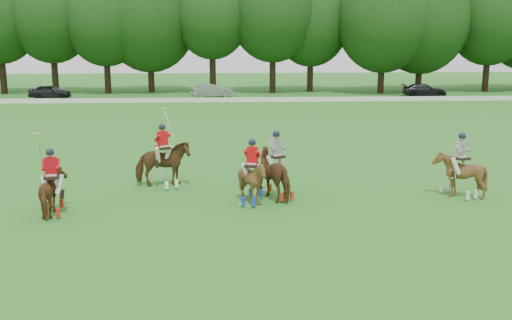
{
  "coord_description": "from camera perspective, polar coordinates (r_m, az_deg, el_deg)",
  "views": [
    {
      "loc": [
        0.94,
        -15.75,
        5.54
      ],
      "look_at": [
        2.13,
        4.2,
        1.4
      ],
      "focal_mm": 40.0,
      "sensor_mm": 36.0,
      "label": 1
    }
  ],
  "objects": [
    {
      "name": "ground",
      "position": [
        16.72,
        -6.5,
        -7.72
      ],
      "size": [
        180.0,
        180.0,
        0.0
      ],
      "primitive_type": "plane",
      "color": "#266C1F",
      "rests_on": "ground"
    },
    {
      "name": "tree_line",
      "position": [
        63.86,
        -4.15,
        14.09
      ],
      "size": [
        117.98,
        14.32,
        14.75
      ],
      "color": "black",
      "rests_on": "ground"
    },
    {
      "name": "boundary_rail",
      "position": [
        54.02,
        -4.43,
        6.02
      ],
      "size": [
        120.0,
        0.1,
        0.44
      ],
      "primitive_type": "cube",
      "color": "white",
      "rests_on": "ground"
    },
    {
      "name": "car_left",
      "position": [
        60.92,
        -19.9,
        6.45
      ],
      "size": [
        4.12,
        1.79,
        1.38
      ],
      "primitive_type": "imported",
      "rotation": [
        0.0,
        0.0,
        1.61
      ],
      "color": "black",
      "rests_on": "ground"
    },
    {
      "name": "car_mid",
      "position": [
        58.46,
        -4.39,
        6.92
      ],
      "size": [
        4.47,
        2.65,
        1.39
      ],
      "primitive_type": "imported",
      "rotation": [
        0.0,
        0.0,
        1.87
      ],
      "color": "gray",
      "rests_on": "ground"
    },
    {
      "name": "car_right",
      "position": [
        62.11,
        16.46,
        6.72
      ],
      "size": [
        4.72,
        2.38,
        1.32
      ],
      "primitive_type": "imported",
      "rotation": [
        0.0,
        0.0,
        1.45
      ],
      "color": "black",
      "rests_on": "ground"
    },
    {
      "name": "polo_red_a",
      "position": [
        19.68,
        -19.66,
        -2.98
      ],
      "size": [
        1.12,
        1.85,
        2.74
      ],
      "color": "#523216",
      "rests_on": "ground"
    },
    {
      "name": "polo_red_b",
      "position": [
        22.41,
        -9.26,
        -0.39
      ],
      "size": [
        2.3,
        2.22,
        3.01
      ],
      "color": "#523216",
      "rests_on": "ground"
    },
    {
      "name": "polo_red_c",
      "position": [
        19.83,
        -0.38,
        -2.07
      ],
      "size": [
        1.62,
        1.73,
        2.29
      ],
      "color": "#523216",
      "rests_on": "ground"
    },
    {
      "name": "polo_stripe_a",
      "position": [
        20.48,
        2.01,
        -1.37
      ],
      "size": [
        1.93,
        2.3,
        2.47
      ],
      "color": "#523216",
      "rests_on": "ground"
    },
    {
      "name": "polo_stripe_b",
      "position": [
        21.93,
        19.68,
        -1.32
      ],
      "size": [
        1.86,
        1.94,
        2.36
      ],
      "color": "#523216",
      "rests_on": "ground"
    },
    {
      "name": "polo_ball",
      "position": [
        19.79,
        -1.57,
        -4.42
      ],
      "size": [
        0.09,
        0.09,
        0.09
      ],
      "primitive_type": "sphere",
      "color": "white",
      "rests_on": "ground"
    }
  ]
}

